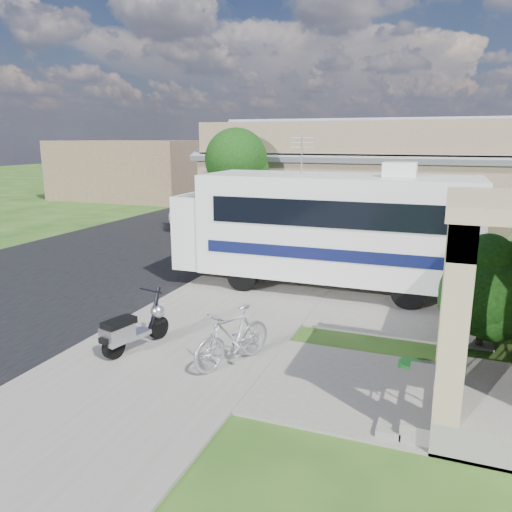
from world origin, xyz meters
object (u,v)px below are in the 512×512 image
(bicycle, at_px, (233,340))
(pickup_truck, at_px, (224,210))
(garden_hose, at_px, (410,368))
(scooter, at_px, (132,329))
(motorhome, at_px, (326,226))
(van, at_px, (268,193))
(shrub, at_px, (488,290))

(bicycle, height_order, pickup_truck, pickup_truck)
(pickup_truck, height_order, garden_hose, pickup_truck)
(bicycle, bearing_deg, scooter, -151.54)
(motorhome, distance_m, garden_hose, 5.67)
(motorhome, relative_size, van, 1.28)
(garden_hose, bearing_deg, bicycle, -163.81)
(bicycle, distance_m, garden_hose, 3.27)
(van, bearing_deg, motorhome, -65.53)
(bicycle, bearing_deg, van, 132.88)
(scooter, distance_m, van, 21.25)
(motorhome, height_order, shrub, motorhome)
(van, xyz_separation_m, garden_hose, (9.80, -19.71, -0.84))
(shrub, xyz_separation_m, pickup_truck, (-10.93, 11.13, -0.41))
(scooter, relative_size, garden_hose, 4.01)
(bicycle, xyz_separation_m, van, (-6.68, 20.62, 0.39))
(shrub, height_order, van, shrub)
(motorhome, distance_m, scooter, 6.38)
(shrub, xyz_separation_m, scooter, (-6.53, -2.86, -0.71))
(shrub, xyz_separation_m, van, (-11.09, 17.89, -0.28))
(shrub, relative_size, van, 0.37)
(pickup_truck, height_order, van, van)
(pickup_truck, bearing_deg, motorhome, 137.35)
(bicycle, bearing_deg, garden_hose, 41.11)
(motorhome, distance_m, van, 16.65)
(motorhome, bearing_deg, van, 114.33)
(shrub, height_order, pickup_truck, shrub)
(scooter, xyz_separation_m, garden_hose, (5.24, 1.04, -0.41))
(pickup_truck, bearing_deg, scooter, 114.88)
(bicycle, relative_size, pickup_truck, 0.31)
(bicycle, relative_size, garden_hose, 4.27)
(shrub, relative_size, pickup_truck, 0.41)
(scooter, relative_size, bicycle, 0.94)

